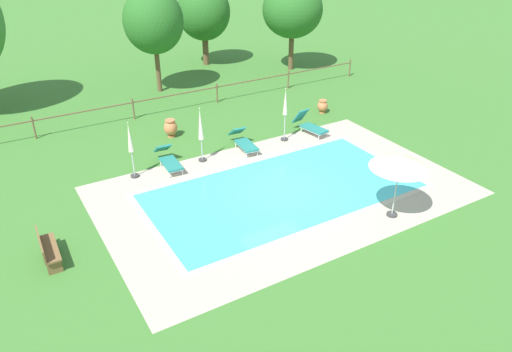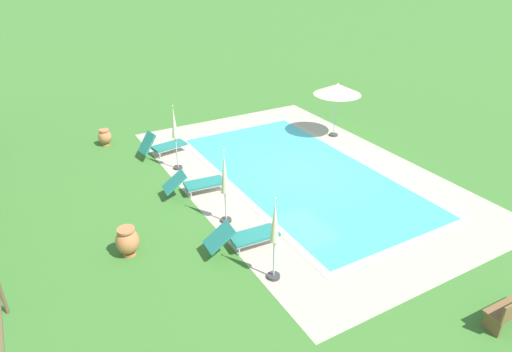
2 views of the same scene
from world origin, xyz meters
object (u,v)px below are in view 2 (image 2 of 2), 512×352
object	(u,v)px
patio_umbrella_closed_row_mid_west	(225,179)
terracotta_urn_by_tree	(128,241)
patio_umbrella_open_foreground	(337,89)
patio_umbrella_closed_row_mid_east	(275,230)
terracotta_urn_near_fence	(105,137)
patio_umbrella_closed_row_west	(175,130)
sun_lounger_north_far	(163,145)
sun_lounger_north_mid	(244,236)
sun_lounger_north_near_steps	(196,183)

from	to	relation	value
patio_umbrella_closed_row_mid_west	terracotta_urn_by_tree	xyz separation A→B (m)	(-0.18, 2.90, -0.98)
patio_umbrella_open_foreground	patio_umbrella_closed_row_mid_east	world-z (taller)	patio_umbrella_open_foreground
terracotta_urn_near_fence	terracotta_urn_by_tree	bearing A→B (deg)	171.50
patio_umbrella_closed_row_mid_west	patio_umbrella_closed_row_west	bearing A→B (deg)	-0.27
sun_lounger_north_far	patio_umbrella_closed_row_west	bearing A→B (deg)	-178.05
sun_lounger_north_mid	sun_lounger_north_far	world-z (taller)	sun_lounger_north_far
sun_lounger_north_mid	patio_umbrella_closed_row_mid_east	distance (m)	1.75
patio_umbrella_closed_row_west	sun_lounger_north_far	bearing A→B (deg)	1.95
patio_umbrella_open_foreground	patio_umbrella_closed_row_mid_west	size ratio (longest dim) A/B	1.00
patio_umbrella_open_foreground	terracotta_urn_by_tree	xyz separation A→B (m)	(-3.90, 9.83, -1.58)
sun_lounger_north_far	patio_umbrella_open_foreground	distance (m)	7.34
patio_umbrella_closed_row_mid_east	terracotta_urn_by_tree	xyz separation A→B (m)	(2.63, 2.81, -0.96)
sun_lounger_north_far	patio_umbrella_closed_row_mid_east	xyz separation A→B (m)	(-8.24, 0.07, 1.00)
sun_lounger_north_mid	sun_lounger_north_far	size ratio (longest dim) A/B	1.08
patio_umbrella_closed_row_west	terracotta_urn_near_fence	distance (m)	4.07
sun_lounger_north_near_steps	patio_umbrella_open_foreground	bearing A→B (deg)	-76.14
patio_umbrella_closed_row_west	terracotta_urn_by_tree	xyz separation A→B (m)	(-4.18, 2.92, -1.07)
sun_lounger_north_mid	sun_lounger_north_far	xyz separation A→B (m)	(6.82, -0.11, 0.03)
sun_lounger_north_far	patio_umbrella_closed_row_mid_west	size ratio (longest dim) A/B	0.82
sun_lounger_north_near_steps	patio_umbrella_closed_row_west	bearing A→B (deg)	-3.32
sun_lounger_north_far	patio_umbrella_open_foreground	size ratio (longest dim) A/B	0.83
sun_lounger_north_mid	patio_umbrella_closed_row_mid_east	size ratio (longest dim) A/B	0.90
sun_lounger_north_mid	patio_umbrella_closed_row_west	distance (m)	5.51
sun_lounger_north_near_steps	terracotta_urn_by_tree	xyz separation A→B (m)	(-2.17, 2.80, 0.06)
patio_umbrella_open_foreground	sun_lounger_north_mid	bearing A→B (deg)	125.90
sun_lounger_north_far	terracotta_urn_by_tree	bearing A→B (deg)	152.87
patio_umbrella_open_foreground	terracotta_urn_near_fence	world-z (taller)	patio_umbrella_open_foreground
sun_lounger_north_far	terracotta_urn_near_fence	bearing A→B (deg)	40.11
sun_lounger_north_mid	patio_umbrella_closed_row_west	world-z (taller)	patio_umbrella_closed_row_west
patio_umbrella_open_foreground	terracotta_urn_by_tree	world-z (taller)	patio_umbrella_open_foreground
patio_umbrella_closed_row_mid_west	patio_umbrella_open_foreground	bearing A→B (deg)	-61.76
sun_lounger_north_mid	patio_umbrella_closed_row_mid_west	size ratio (longest dim) A/B	0.89
sun_lounger_north_far	patio_umbrella_closed_row_west	xyz separation A→B (m)	(-1.43, -0.05, 1.10)
sun_lounger_north_near_steps	patio_umbrella_closed_row_west	size ratio (longest dim) A/B	0.85
terracotta_urn_near_fence	terracotta_urn_by_tree	world-z (taller)	terracotta_urn_by_tree
patio_umbrella_closed_row_mid_west	patio_umbrella_closed_row_mid_east	size ratio (longest dim) A/B	1.01
patio_umbrella_open_foreground	terracotta_urn_near_fence	size ratio (longest dim) A/B	3.40
patio_umbrella_closed_row_west	patio_umbrella_closed_row_mid_west	distance (m)	4.00
patio_umbrella_open_foreground	terracotta_urn_by_tree	bearing A→B (deg)	111.65
sun_lounger_north_near_steps	patio_umbrella_closed_row_mid_east	bearing A→B (deg)	-179.99
patio_umbrella_closed_row_mid_west	sun_lounger_north_far	bearing A→B (deg)	0.31
patio_umbrella_closed_row_west	patio_umbrella_closed_row_mid_west	bearing A→B (deg)	179.73
patio_umbrella_open_foreground	terracotta_urn_near_fence	distance (m)	9.60
sun_lounger_north_far	sun_lounger_north_mid	bearing A→B (deg)	179.07
sun_lounger_north_mid	patio_umbrella_closed_row_mid_east	xyz separation A→B (m)	(-1.42, -0.04, 1.03)
sun_lounger_north_far	sun_lounger_north_near_steps	bearing A→B (deg)	178.86
patio_umbrella_closed_row_mid_east	patio_umbrella_open_foreground	bearing A→B (deg)	-47.06
sun_lounger_north_near_steps	patio_umbrella_closed_row_mid_west	bearing A→B (deg)	-177.19
sun_lounger_north_near_steps	terracotta_urn_near_fence	world-z (taller)	sun_lounger_north_near_steps
sun_lounger_north_near_steps	patio_umbrella_closed_row_mid_east	xyz separation A→B (m)	(-4.80, -0.00, 1.03)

